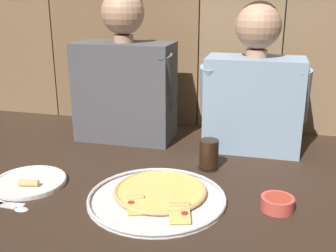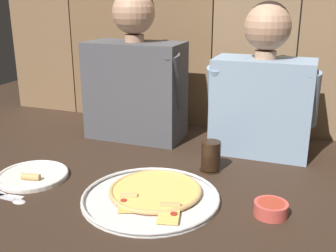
# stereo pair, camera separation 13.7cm
# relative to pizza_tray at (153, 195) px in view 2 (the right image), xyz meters

# --- Properties ---
(ground_plane) EXTENTS (3.20, 3.20, 0.00)m
(ground_plane) POSITION_rel_pizza_tray_xyz_m (-0.02, 0.07, -0.01)
(ground_plane) COLOR #332319
(pizza_tray) EXTENTS (0.42, 0.42, 0.03)m
(pizza_tray) POSITION_rel_pizza_tray_xyz_m (0.00, 0.00, 0.00)
(pizza_tray) COLOR silver
(pizza_tray) RESTS_ON ground
(dinner_plate) EXTENTS (0.24, 0.24, 0.03)m
(dinner_plate) POSITION_rel_pizza_tray_xyz_m (-0.44, -0.01, -0.00)
(dinner_plate) COLOR white
(dinner_plate) RESTS_ON ground
(drinking_glass) EXTENTS (0.08, 0.08, 0.11)m
(drinking_glass) POSITION_rel_pizza_tray_xyz_m (0.12, 0.26, 0.04)
(drinking_glass) COLOR black
(drinking_glass) RESTS_ON ground
(dipping_bowl) EXTENTS (0.10, 0.10, 0.04)m
(dipping_bowl) POSITION_rel_pizza_tray_xyz_m (0.36, 0.02, 0.01)
(dipping_bowl) COLOR #CC4C42
(dipping_bowl) RESTS_ON ground
(table_knife) EXTENTS (0.16, 0.03, 0.01)m
(table_knife) POSITION_rel_pizza_tray_xyz_m (-0.45, -0.15, -0.01)
(table_knife) COLOR silver
(table_knife) RESTS_ON ground
(table_spoon) EXTENTS (0.14, 0.03, 0.01)m
(table_spoon) POSITION_rel_pizza_tray_xyz_m (-0.39, -0.17, -0.01)
(table_spoon) COLOR silver
(table_spoon) RESTS_ON ground
(diner_left) EXTENTS (0.44, 0.21, 0.62)m
(diner_left) POSITION_rel_pizza_tray_xyz_m (-0.29, 0.51, 0.27)
(diner_left) COLOR #4C4C51
(diner_left) RESTS_ON ground
(diner_right) EXTENTS (0.41, 0.20, 0.58)m
(diner_right) POSITION_rel_pizza_tray_xyz_m (0.25, 0.51, 0.25)
(diner_right) COLOR #849EB7
(diner_right) RESTS_ON ground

